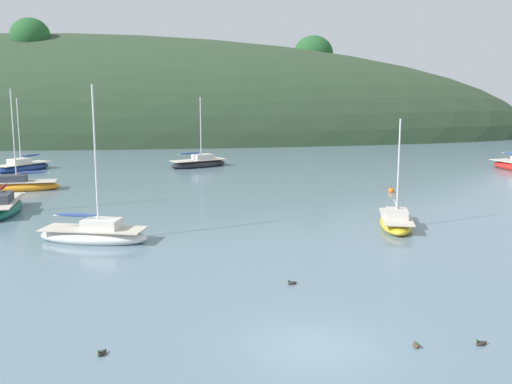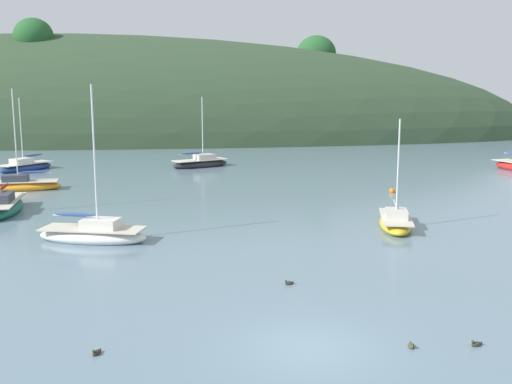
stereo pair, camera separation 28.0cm
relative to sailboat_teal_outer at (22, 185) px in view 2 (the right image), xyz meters
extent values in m
plane|color=slate|center=(17.01, -29.25, -0.36)|extent=(400.00, 400.00, 0.00)
ellipsoid|color=#2D422B|center=(-7.99, 48.37, -0.36)|extent=(150.00, 36.00, 31.55)
ellipsoid|color=#235628|center=(31.19, 50.10, 12.77)|extent=(6.24, 5.67, 5.67)
ellipsoid|color=#235628|center=(-10.24, 42.18, 14.53)|extent=(5.47, 4.97, 4.97)
ellipsoid|color=orange|center=(0.04, 0.01, -0.11)|extent=(5.81, 2.66, 0.90)
cube|color=beige|center=(0.04, 0.01, 0.29)|extent=(5.35, 2.45, 0.06)
cube|color=#333842|center=(-0.41, -0.06, 0.55)|extent=(1.95, 1.47, 0.51)
cylinder|color=silver|center=(-0.24, -0.03, 3.74)|extent=(0.09, 0.09, 6.90)
cylinder|color=silver|center=(0.93, 0.13, 0.92)|extent=(2.34, 0.39, 0.07)
ellipsoid|color=#2D4784|center=(0.93, 0.13, 0.97)|extent=(2.27, 0.51, 0.20)
ellipsoid|color=#196B56|center=(1.39, -8.52, -0.08)|extent=(2.93, 6.56, 1.02)
cube|color=beige|center=(1.39, -8.52, 0.38)|extent=(2.69, 6.04, 0.06)
cylinder|color=silver|center=(1.27, -7.52, 1.05)|extent=(0.40, 2.65, 0.07)
ellipsoid|color=maroon|center=(1.27, -7.52, 1.10)|extent=(0.52, 2.56, 0.20)
ellipsoid|color=white|center=(8.32, -16.11, -0.12)|extent=(5.83, 3.10, 0.89)
cube|color=beige|center=(8.32, -16.11, 0.28)|extent=(5.36, 2.85, 0.06)
cube|color=silver|center=(8.75, -16.21, 0.54)|extent=(2.01, 1.60, 0.51)
cylinder|color=silver|center=(8.59, -16.17, 3.82)|extent=(0.09, 0.09, 7.07)
cylinder|color=silver|center=(7.45, -15.91, 0.91)|extent=(2.28, 0.60, 0.07)
ellipsoid|color=#2D4784|center=(7.45, -15.91, 0.96)|extent=(2.22, 0.70, 0.20)
ellipsoid|color=navy|center=(-3.07, 11.37, -0.11)|extent=(4.78, 5.74, 0.90)
cube|color=beige|center=(-3.07, 11.37, 0.29)|extent=(4.40, 5.28, 0.06)
cube|color=silver|center=(-3.33, 11.00, 0.55)|extent=(2.05, 2.19, 0.52)
cylinder|color=silver|center=(-3.23, 11.14, 3.33)|extent=(0.09, 0.09, 6.08)
cylinder|color=silver|center=(-2.56, 12.12, 0.93)|extent=(1.40, 1.99, 0.07)
ellipsoid|color=#2D4784|center=(-2.56, 12.12, 0.98)|extent=(1.45, 1.99, 0.20)
ellipsoid|color=#232328|center=(13.22, 12.67, -0.10)|extent=(6.14, 4.66, 0.95)
cube|color=beige|center=(13.22, 12.67, 0.33)|extent=(5.65, 4.29, 0.06)
cube|color=beige|center=(13.63, 12.90, 0.59)|extent=(2.29, 2.07, 0.53)
cylinder|color=silver|center=(13.48, 12.81, 3.38)|extent=(0.09, 0.09, 6.10)
cylinder|color=silver|center=(12.40, 12.20, 0.98)|extent=(2.20, 1.28, 0.07)
ellipsoid|color=#2D4784|center=(12.40, 12.20, 1.03)|extent=(2.18, 1.35, 0.20)
ellipsoid|color=gold|center=(24.30, -14.32, -0.14)|extent=(2.85, 5.31, 0.81)
cube|color=beige|center=(24.30, -14.32, 0.23)|extent=(2.62, 4.89, 0.06)
cube|color=beige|center=(24.20, -14.71, 0.47)|extent=(1.46, 1.83, 0.48)
cylinder|color=silver|center=(24.24, -14.56, 2.90)|extent=(0.09, 0.09, 5.35)
cylinder|color=silver|center=(24.48, -13.53, 0.83)|extent=(0.56, 2.08, 0.07)
sphere|color=orange|center=(27.51, -3.28, -0.24)|extent=(0.44, 0.44, 0.44)
cylinder|color=black|center=(27.51, -3.28, 0.03)|extent=(0.04, 0.04, 0.10)
ellipsoid|color=#2D2823|center=(21.97, -29.51, -0.32)|extent=(0.38, 0.26, 0.16)
sphere|color=#1E4723|center=(21.83, -29.55, -0.20)|extent=(0.09, 0.09, 0.09)
cone|color=gold|center=(21.77, -29.56, -0.21)|extent=(0.05, 0.05, 0.04)
cone|color=#2D2823|center=(22.12, -29.47, -0.28)|extent=(0.09, 0.09, 0.08)
ellipsoid|color=#2D2823|center=(17.20, -23.51, -0.32)|extent=(0.37, 0.26, 0.16)
sphere|color=#1E4723|center=(17.06, -23.55, -0.20)|extent=(0.09, 0.09, 0.09)
cone|color=gold|center=(17.00, -23.56, -0.21)|extent=(0.05, 0.05, 0.04)
cone|color=#2D2823|center=(17.35, -23.47, -0.28)|extent=(0.09, 0.09, 0.08)
ellipsoid|color=#473828|center=(20.01, -29.46, -0.32)|extent=(0.24, 0.37, 0.16)
sphere|color=#1E4723|center=(19.98, -29.60, -0.20)|extent=(0.09, 0.09, 0.09)
cone|color=gold|center=(19.97, -29.67, -0.21)|extent=(0.04, 0.05, 0.04)
cone|color=#473828|center=(20.04, -29.31, -0.28)|extent=(0.08, 0.09, 0.08)
ellipsoid|color=#2D2823|center=(10.91, -29.23, -0.32)|extent=(0.31, 0.38, 0.16)
sphere|color=#1E4723|center=(10.85, -29.36, -0.20)|extent=(0.09, 0.09, 0.09)
cone|color=gold|center=(10.82, -29.42, -0.21)|extent=(0.05, 0.06, 0.04)
cone|color=#2D2823|center=(10.97, -29.09, -0.28)|extent=(0.10, 0.10, 0.08)
camera|label=1|loc=(13.94, -45.43, 7.08)|focal=41.73mm
camera|label=2|loc=(14.22, -45.45, 7.08)|focal=41.73mm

